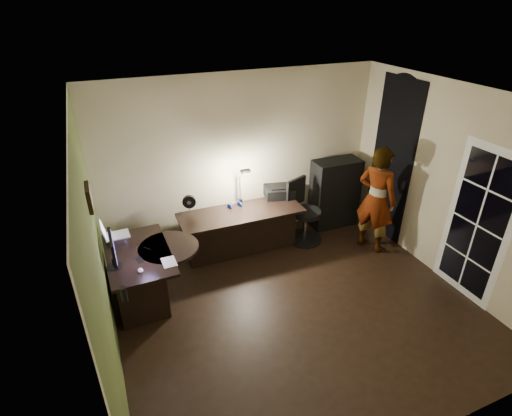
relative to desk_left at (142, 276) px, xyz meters
name	(u,v)px	position (x,y,z in m)	size (l,w,h in m)	color
floor	(297,308)	(1.82, -0.97, -0.37)	(4.50, 4.00, 0.01)	black
ceiling	(311,101)	(1.82, -0.97, 2.34)	(4.50, 4.00, 0.01)	silver
wall_back	(241,160)	(1.82, 1.04, 0.98)	(4.50, 0.01, 2.70)	beige
wall_front	(432,341)	(1.82, -2.97, 0.98)	(4.50, 0.01, 2.70)	beige
wall_left	(97,264)	(-0.44, -0.97, 0.98)	(0.01, 4.00, 2.70)	beige
wall_right	(450,187)	(4.07, -0.97, 0.98)	(0.01, 4.00, 2.70)	beige
green_wall_overlay	(99,263)	(-0.42, -0.97, 0.98)	(0.00, 4.00, 2.70)	#50622A
arched_doorway	(392,161)	(4.06, 0.18, 0.93)	(0.01, 0.90, 2.60)	black
french_door	(477,225)	(4.06, -1.52, 0.68)	(0.02, 0.92, 2.10)	white
framed_picture	(89,197)	(-0.40, -0.52, 1.48)	(0.04, 0.30, 0.25)	black
desk_left	(142,276)	(0.00, 0.00, 0.00)	(0.78, 1.28, 0.74)	black
desk_right	(242,232)	(1.62, 0.55, -0.01)	(1.91, 0.67, 0.72)	black
cabinet	(335,193)	(3.42, 0.74, 0.23)	(0.80, 0.40, 1.20)	black
laptop_stand	(118,238)	(-0.20, 0.39, 0.41)	(0.22, 0.18, 0.09)	silver
laptop	(116,228)	(-0.20, 0.39, 0.57)	(0.34, 0.32, 0.23)	silver
monitor	(112,256)	(-0.30, -0.18, 0.52)	(0.09, 0.47, 0.31)	black
mouse	(140,271)	(-0.02, -0.40, 0.38)	(0.07, 0.10, 0.04)	silver
phone	(140,260)	(0.00, -0.16, 0.37)	(0.07, 0.14, 0.01)	black
pen	(147,248)	(0.13, 0.07, 0.37)	(0.01, 0.13, 0.01)	black
speaker	(124,294)	(-0.26, -0.85, 0.45)	(0.07, 0.07, 0.18)	black
notepad	(169,262)	(0.33, -0.34, 0.37)	(0.17, 0.23, 0.01)	silver
desk_fan	(189,205)	(0.89, 0.81, 0.49)	(0.20, 0.11, 0.31)	black
headphones	(235,205)	(1.58, 0.73, 0.38)	(0.21, 0.09, 0.10)	#0E2A9B
printer	(279,191)	(2.38, 0.80, 0.43)	(0.46, 0.36, 0.20)	black
desk_lamp	(240,182)	(1.72, 0.86, 0.69)	(0.17, 0.32, 0.71)	black
office_chair	(306,212)	(2.70, 0.46, 0.15)	(0.58, 0.58, 1.04)	black
person	(376,200)	(3.58, -0.14, 0.49)	(0.61, 0.41, 1.72)	#D8A88C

